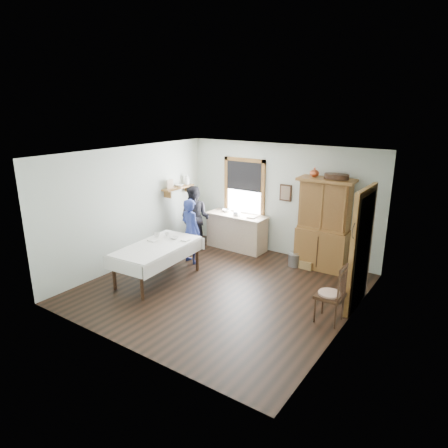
% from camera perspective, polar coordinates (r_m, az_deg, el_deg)
% --- Properties ---
extents(room, '(5.01, 5.01, 2.70)m').
position_cam_1_polar(room, '(7.67, -0.40, -0.10)').
color(room, black).
rests_on(room, ground).
extents(window, '(1.18, 0.07, 1.48)m').
position_cam_1_polar(window, '(10.14, 2.92, 5.70)').
color(window, white).
rests_on(window, room).
extents(doorway, '(0.09, 1.14, 2.22)m').
position_cam_1_polar(doorway, '(7.49, 19.14, -3.00)').
color(doorway, '#473D33').
rests_on(doorway, room).
extents(wall_shelf, '(0.24, 1.00, 0.44)m').
position_cam_1_polar(wall_shelf, '(10.21, -6.43, 5.36)').
color(wall_shelf, brown).
rests_on(wall_shelf, room).
extents(framed_picture, '(0.30, 0.04, 0.40)m').
position_cam_1_polar(framed_picture, '(9.61, 8.77, 4.42)').
color(framed_picture, '#382113').
rests_on(framed_picture, room).
extents(rug_beater, '(0.01, 0.27, 0.27)m').
position_cam_1_polar(rug_beater, '(6.82, 18.26, 0.10)').
color(rug_beater, black).
rests_on(rug_beater, room).
extents(work_counter, '(1.59, 0.63, 0.90)m').
position_cam_1_polar(work_counter, '(10.19, 1.83, -1.08)').
color(work_counter, '#C6AC89').
rests_on(work_counter, room).
extents(china_hutch, '(1.23, 0.62, 2.06)m').
position_cam_1_polar(china_hutch, '(9.06, 14.01, -0.07)').
color(china_hutch, brown).
rests_on(china_hutch, room).
extents(dining_table, '(1.15, 2.00, 0.77)m').
position_cam_1_polar(dining_table, '(8.52, -9.45, -5.45)').
color(dining_table, white).
rests_on(dining_table, room).
extents(spindle_chair, '(0.49, 0.49, 1.05)m').
position_cam_1_polar(spindle_chair, '(7.05, 14.93, -9.50)').
color(spindle_chair, '#382113').
rests_on(spindle_chair, room).
extents(pail, '(0.31, 0.31, 0.29)m').
position_cam_1_polar(pail, '(9.33, 10.00, -5.08)').
color(pail, gray).
rests_on(pail, room).
extents(wicker_basket, '(0.31, 0.23, 0.18)m').
position_cam_1_polar(wicker_basket, '(9.27, 11.76, -5.69)').
color(wicker_basket, olive).
rests_on(wicker_basket, room).
extents(woman_blue, '(0.57, 0.43, 1.41)m').
position_cam_1_polar(woman_blue, '(9.26, -4.78, -1.34)').
color(woman_blue, navy).
rests_on(woman_blue, room).
extents(figure_dark, '(0.86, 0.75, 1.51)m').
position_cam_1_polar(figure_dark, '(10.09, -4.14, 0.50)').
color(figure_dark, black).
rests_on(figure_dark, room).
extents(table_cup_a, '(0.16, 0.16, 0.10)m').
position_cam_1_polar(table_cup_a, '(8.90, -9.59, -1.48)').
color(table_cup_a, white).
rests_on(table_cup_a, dining_table).
extents(table_cup_b, '(0.10, 0.10, 0.09)m').
position_cam_1_polar(table_cup_b, '(8.92, -8.17, -1.43)').
color(table_cup_b, white).
rests_on(table_cup_b, dining_table).
extents(table_bowl, '(0.22, 0.22, 0.05)m').
position_cam_1_polar(table_bowl, '(8.71, -7.13, -1.95)').
color(table_bowl, white).
rests_on(table_bowl, dining_table).
extents(counter_book, '(0.17, 0.22, 0.02)m').
position_cam_1_polar(counter_book, '(9.86, 3.58, 1.09)').
color(counter_book, '#7C6752').
rests_on(counter_book, work_counter).
extents(counter_bowl, '(0.26, 0.26, 0.07)m').
position_cam_1_polar(counter_bowl, '(10.31, 0.33, 1.94)').
color(counter_bowl, white).
rests_on(counter_bowl, work_counter).
extents(shelf_bowl, '(0.22, 0.22, 0.05)m').
position_cam_1_polar(shelf_bowl, '(10.22, -6.39, 5.51)').
color(shelf_bowl, white).
rests_on(shelf_bowl, wall_shelf).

